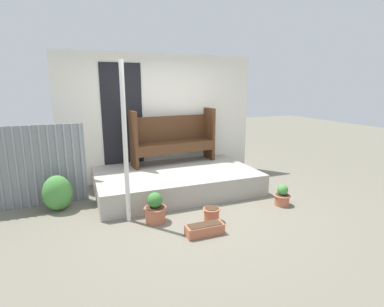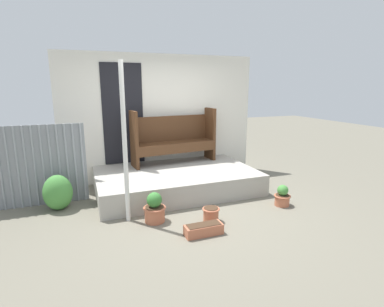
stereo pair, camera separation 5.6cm
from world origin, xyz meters
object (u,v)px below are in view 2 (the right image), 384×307
(bench, at_px, (174,136))
(flower_pot_middle, at_px, (211,214))
(flower_pot_right, at_px, (282,197))
(planter_box_rect, at_px, (204,229))
(support_post, at_px, (125,145))
(flower_pot_left, at_px, (155,209))
(shrub_by_fence, at_px, (58,192))

(bench, distance_m, flower_pot_middle, 2.25)
(flower_pot_right, distance_m, planter_box_rect, 1.69)
(planter_box_rect, bearing_deg, bench, 81.75)
(support_post, xyz_separation_m, flower_pot_right, (2.50, -0.35, -1.00))
(flower_pot_left, bearing_deg, bench, 64.14)
(bench, distance_m, flower_pot_left, 2.12)
(flower_pot_right, xyz_separation_m, planter_box_rect, (-1.63, -0.46, -0.08))
(flower_pot_right, bearing_deg, shrub_by_fence, 161.62)
(flower_pot_middle, relative_size, planter_box_rect, 0.50)
(support_post, relative_size, flower_pot_right, 6.46)
(planter_box_rect, bearing_deg, support_post, 137.25)
(support_post, xyz_separation_m, shrub_by_fence, (-0.98, 0.81, -0.86))
(planter_box_rect, bearing_deg, shrub_by_fence, 138.98)
(planter_box_rect, relative_size, shrub_by_fence, 0.90)
(flower_pot_middle, distance_m, shrub_by_fence, 2.49)
(support_post, distance_m, bench, 2.03)
(bench, relative_size, planter_box_rect, 3.42)
(flower_pot_right, bearing_deg, flower_pot_middle, -174.32)
(flower_pot_left, bearing_deg, support_post, 152.79)
(support_post, bearing_deg, shrub_by_fence, 140.59)
(flower_pot_middle, bearing_deg, support_post, 156.76)
(flower_pot_middle, bearing_deg, bench, 87.40)
(bench, bearing_deg, flower_pot_right, -62.77)
(flower_pot_left, relative_size, flower_pot_middle, 1.73)
(support_post, xyz_separation_m, flower_pot_left, (0.36, -0.18, -0.96))
(support_post, height_order, shrub_by_fence, support_post)
(flower_pot_right, bearing_deg, bench, 123.13)
(flower_pot_middle, xyz_separation_m, flower_pot_right, (1.37, 0.14, 0.03))
(shrub_by_fence, bearing_deg, bench, 19.81)
(support_post, relative_size, flower_pot_middle, 8.82)
(bench, bearing_deg, flower_pot_left, -121.76)
(shrub_by_fence, bearing_deg, flower_pot_middle, -31.46)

